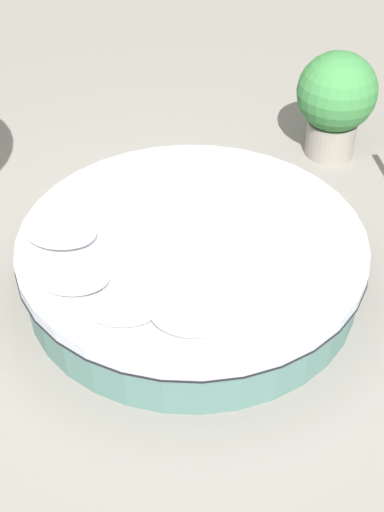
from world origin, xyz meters
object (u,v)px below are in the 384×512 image
(throw_pillow_0, at_px, (60,231))
(planter, at_px, (336,99))
(throw_pillow_1, at_px, (72,276))
(throw_pillow_3, at_px, (191,316))
(round_bed, at_px, (192,260))
(throw_pillow_2, at_px, (120,309))

(throw_pillow_0, xyz_separation_m, planter, (1.96, 2.29, 0.01))
(throw_pillow_1, height_order, planter, planter)
(throw_pillow_3, bearing_deg, round_bed, 98.01)
(throw_pillow_0, height_order, planter, planter)
(throw_pillow_0, bearing_deg, throw_pillow_2, -49.16)
(throw_pillow_0, relative_size, throw_pillow_3, 1.03)
(throw_pillow_2, height_order, throw_pillow_3, throw_pillow_3)
(throw_pillow_0, bearing_deg, planter, 49.41)
(throw_pillow_0, bearing_deg, throw_pillow_1, -64.47)
(round_bed, relative_size, throw_pillow_1, 4.98)
(throw_pillow_3, relative_size, planter, 0.50)
(throw_pillow_2, distance_m, throw_pillow_3, 0.46)
(throw_pillow_2, bearing_deg, throw_pillow_0, 130.84)
(throw_pillow_3, distance_m, planter, 3.12)
(throw_pillow_1, bearing_deg, planter, 57.00)
(round_bed, relative_size, planter, 2.51)
(throw_pillow_0, height_order, throw_pillow_1, throw_pillow_0)
(throw_pillow_3, bearing_deg, throw_pillow_1, 162.61)
(throw_pillow_0, height_order, throw_pillow_3, throw_pillow_0)
(round_bed, distance_m, throw_pillow_0, 1.00)
(round_bed, height_order, planter, planter)
(round_bed, relative_size, throw_pillow_3, 5.00)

